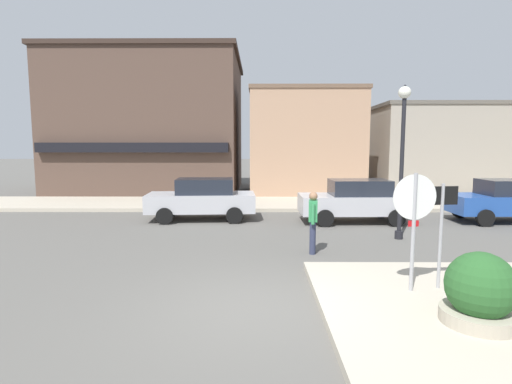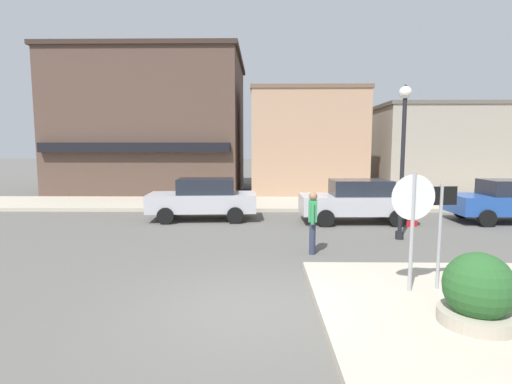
% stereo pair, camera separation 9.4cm
% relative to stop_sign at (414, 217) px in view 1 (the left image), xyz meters
% --- Properties ---
extents(ground_plane, '(160.00, 160.00, 0.00)m').
position_rel_stop_sign_xyz_m(ground_plane, '(-2.86, -0.52, -1.52)').
color(ground_plane, '#5B5954').
extents(sidewalk_corner, '(6.40, 4.80, 0.15)m').
position_rel_stop_sign_xyz_m(sidewalk_corner, '(1.45, -0.62, -1.44)').
color(sidewalk_corner, '#B7AD99').
rests_on(sidewalk_corner, ground).
extents(kerb_far, '(80.00, 4.00, 0.15)m').
position_rel_stop_sign_xyz_m(kerb_far, '(-2.86, 11.55, -1.44)').
color(kerb_far, '#B7AD99').
rests_on(kerb_far, ground).
extents(stop_sign, '(0.81, 0.13, 2.30)m').
position_rel_stop_sign_xyz_m(stop_sign, '(0.00, 0.00, 0.00)').
color(stop_sign, '#9E9EA3').
rests_on(stop_sign, ground).
extents(one_way_sign, '(0.60, 0.10, 2.10)m').
position_rel_stop_sign_xyz_m(one_way_sign, '(0.56, 0.14, -0.19)').
color(one_way_sign, '#9E9EA3').
rests_on(one_way_sign, ground).
extents(planter, '(1.10, 1.10, 1.23)m').
position_rel_stop_sign_xyz_m(planter, '(0.50, -1.35, -0.96)').
color(planter, '#ADA38E').
rests_on(planter, ground).
extents(lamp_post, '(0.36, 0.36, 4.54)m').
position_rel_stop_sign_xyz_m(lamp_post, '(1.43, 4.72, 1.44)').
color(lamp_post, black).
rests_on(lamp_post, ground).
extents(parked_car_nearest, '(4.10, 2.08, 1.56)m').
position_rel_stop_sign_xyz_m(parked_car_nearest, '(-4.91, 7.81, -0.71)').
color(parked_car_nearest, '#B7B7BC').
rests_on(parked_car_nearest, ground).
extents(parked_car_second, '(4.04, 1.95, 1.56)m').
position_rel_stop_sign_xyz_m(parked_car_second, '(0.77, 7.38, -0.71)').
color(parked_car_second, '#B7B7BC').
rests_on(parked_car_second, ground).
extents(parked_car_third, '(4.02, 1.92, 1.56)m').
position_rel_stop_sign_xyz_m(parked_car_third, '(6.33, 7.45, -0.71)').
color(parked_car_third, '#234C9E').
rests_on(parked_car_third, ground).
extents(pedestrian_crossing_near, '(0.27, 0.56, 1.61)m').
position_rel_stop_sign_xyz_m(pedestrian_crossing_near, '(-1.38, 3.08, -0.65)').
color(pedestrian_crossing_near, '#2D334C').
rests_on(pedestrian_crossing_near, ground).
extents(building_corner_shop, '(10.67, 9.39, 8.09)m').
position_rel_stop_sign_xyz_m(building_corner_shop, '(-9.26, 17.99, 2.53)').
color(building_corner_shop, brown).
rests_on(building_corner_shop, ground).
extents(building_storefront_left_near, '(6.27, 5.36, 5.90)m').
position_rel_stop_sign_xyz_m(building_storefront_left_near, '(-0.17, 16.18, 1.44)').
color(building_storefront_left_near, tan).
rests_on(building_storefront_left_near, ground).
extents(building_storefront_left_mid, '(8.05, 5.69, 5.14)m').
position_rel_stop_sign_xyz_m(building_storefront_left_mid, '(8.03, 16.80, 1.06)').
color(building_storefront_left_mid, '#9E9384').
rests_on(building_storefront_left_mid, ground).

